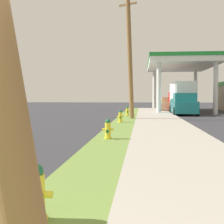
{
  "coord_description": "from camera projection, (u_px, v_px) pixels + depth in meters",
  "views": [
    {
      "loc": [
        1.84,
        -1.16,
        1.71
      ],
      "look_at": [
        0.49,
        12.64,
        0.99
      ],
      "focal_mm": 49.65,
      "sensor_mm": 36.0,
      "label": 1
    }
  ],
  "objects": [
    {
      "name": "truck_teal_at_forecourt",
      "position": [
        183.0,
        105.0,
        28.07
      ],
      "size": [
        2.17,
        5.42,
        1.97
      ],
      "color": "#197075",
      "rests_on": "ground"
    },
    {
      "name": "utility_pole_midground",
      "position": [
        130.0,
        56.0,
        21.88
      ],
      "size": [
        1.29,
        0.79,
        8.67
      ],
      "color": "olive",
      "rests_on": "grass_verge"
    },
    {
      "name": "fire_hydrant_third",
      "position": [
        120.0,
        117.0,
        18.67
      ],
      "size": [
        0.42,
        0.37,
        0.74
      ],
      "color": "yellow",
      "rests_on": "grass_verge"
    },
    {
      "name": "car_tan_by_near_pump",
      "position": [
        168.0,
        105.0,
        35.05
      ],
      "size": [
        1.99,
        4.52,
        1.57
      ],
      "color": "tan",
      "rests_on": "ground"
    },
    {
      "name": "fire_hydrant_second",
      "position": [
        108.0,
        130.0,
        11.48
      ],
      "size": [
        0.42,
        0.38,
        0.74
      ],
      "color": "yellow",
      "rests_on": "grass_verge"
    },
    {
      "name": "fire_hydrant_nearest",
      "position": [
        36.0,
        196.0,
        3.92
      ],
      "size": [
        0.42,
        0.38,
        0.74
      ],
      "color": "yellow",
      "rests_on": "grass_verge"
    },
    {
      "name": "truck_red_on_apron",
      "position": [
        182.0,
        98.0,
        31.47
      ],
      "size": [
        2.49,
        6.51,
        3.11
      ],
      "color": "red",
      "rests_on": "ground"
    },
    {
      "name": "fire_hydrant_fourth",
      "position": [
        127.0,
        111.0,
        25.23
      ],
      "size": [
        0.42,
        0.37,
        0.74
      ],
      "color": "yellow",
      "rests_on": "grass_verge"
    }
  ]
}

